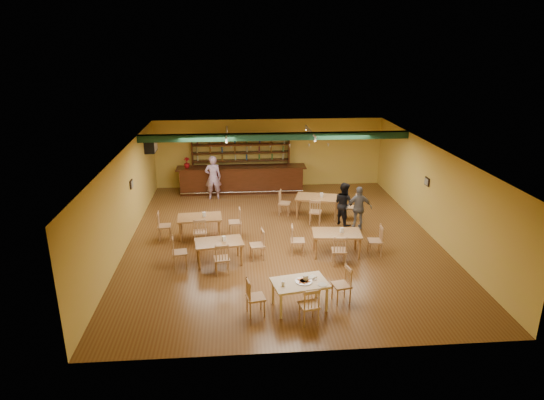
{
  "coord_description": "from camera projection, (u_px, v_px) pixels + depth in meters",
  "views": [
    {
      "loc": [
        -1.49,
        -14.28,
        6.26
      ],
      "look_at": [
        -0.3,
        0.6,
        1.15
      ],
      "focal_mm": 31.02,
      "sensor_mm": 36.0,
      "label": 1
    }
  ],
  "objects": [
    {
      "name": "pizza_server",
      "position": [
        309.0,
        280.0,
        11.42
      ],
      "size": [
        0.33,
        0.12,
        0.0
      ],
      "primitive_type": "cube",
      "rotation": [
        0.0,
        0.0,
        0.1
      ],
      "color": "silver",
      "rests_on": "pizza_tray"
    },
    {
      "name": "floor",
      "position": [
        282.0,
        238.0,
        15.61
      ],
      "size": [
        12.0,
        12.0,
        0.0
      ],
      "primitive_type": "plane",
      "color": "brown",
      "rests_on": "ground"
    },
    {
      "name": "track_rail_right",
      "position": [
        310.0,
        131.0,
        17.97
      ],
      "size": [
        0.05,
        2.5,
        0.05
      ],
      "primitive_type": "cube",
      "color": "silver",
      "rests_on": "ceiling"
    },
    {
      "name": "picture_right",
      "position": [
        427.0,
        182.0,
        15.9
      ],
      "size": [
        0.04,
        0.34,
        0.28
      ],
      "primitive_type": "cube",
      "color": "black",
      "rests_on": "wall_right"
    },
    {
      "name": "bar_counter",
      "position": [
        242.0,
        179.0,
        20.19
      ],
      "size": [
        5.49,
        0.85,
        1.13
      ],
      "primitive_type": "cube",
      "color": "#351A0A",
      "rests_on": "ground"
    },
    {
      "name": "near_table",
      "position": [
        300.0,
        295.0,
        11.47
      ],
      "size": [
        1.45,
        1.08,
        0.7
      ],
      "primitive_type": "cube",
      "rotation": [
        0.0,
        0.0,
        0.19
      ],
      "color": "beige",
      "rests_on": "ground"
    },
    {
      "name": "dining_table_c",
      "position": [
        219.0,
        252.0,
        13.78
      ],
      "size": [
        1.48,
        1.01,
        0.69
      ],
      "primitive_type": "cube",
      "rotation": [
        0.0,
        0.0,
        0.14
      ],
      "color": "brown",
      "rests_on": "ground"
    },
    {
      "name": "ceiling_beam",
      "position": [
        275.0,
        137.0,
        17.32
      ],
      "size": [
        10.0,
        0.3,
        0.25
      ],
      "primitive_type": "cube",
      "color": "#10321E",
      "rests_on": "ceiling"
    },
    {
      "name": "back_bar_hutch",
      "position": [
        241.0,
        163.0,
        20.6
      ],
      "size": [
        4.25,
        0.4,
        2.28
      ],
      "primitive_type": "cube",
      "color": "#351A0A",
      "rests_on": "ground"
    },
    {
      "name": "side_plate",
      "position": [
        322.0,
        285.0,
        11.22
      ],
      "size": [
        0.26,
        0.26,
        0.01
      ],
      "primitive_type": "cylinder",
      "rotation": [
        0.0,
        0.0,
        0.19
      ],
      "color": "white",
      "rests_on": "near_table"
    },
    {
      "name": "parmesan_shaker",
      "position": [
        283.0,
        283.0,
        11.18
      ],
      "size": [
        0.09,
        0.09,
        0.11
      ],
      "primitive_type": "cylinder",
      "rotation": [
        0.0,
        0.0,
        0.19
      ],
      "color": "#EAE5C6",
      "rests_on": "near_table"
    },
    {
      "name": "napkin_stack",
      "position": [
        312.0,
        277.0,
        11.56
      ],
      "size": [
        0.25,
        0.24,
        0.03
      ],
      "primitive_type": "cube",
      "rotation": [
        0.0,
        0.0,
        0.68
      ],
      "color": "white",
      "rests_on": "near_table"
    },
    {
      "name": "track_rail_left",
      "position": [
        227.0,
        132.0,
        17.73
      ],
      "size": [
        0.05,
        2.5,
        0.05
      ],
      "primitive_type": "cube",
      "color": "silver",
      "rests_on": "ceiling"
    },
    {
      "name": "dining_table_d",
      "position": [
        336.0,
        243.0,
        14.33
      ],
      "size": [
        1.53,
        1.0,
        0.73
      ],
      "primitive_type": "cube",
      "rotation": [
        0.0,
        0.0,
        -0.09
      ],
      "color": "brown",
      "rests_on": "ground"
    },
    {
      "name": "dining_table_a",
      "position": [
        200.0,
        227.0,
        15.62
      ],
      "size": [
        1.49,
        0.96,
        0.72
      ],
      "primitive_type": "cube",
      "rotation": [
        0.0,
        0.0,
        0.07
      ],
      "color": "brown",
      "rests_on": "ground"
    },
    {
      "name": "pizza_tray",
      "position": [
        304.0,
        281.0,
        11.36
      ],
      "size": [
        0.48,
        0.48,
        0.01
      ],
      "primitive_type": "cylinder",
      "rotation": [
        0.0,
        0.0,
        0.22
      ],
      "color": "silver",
      "rests_on": "near_table"
    },
    {
      "name": "ac_unit",
      "position": [
        151.0,
        145.0,
        18.45
      ],
      "size": [
        0.34,
        0.7,
        0.48
      ],
      "primitive_type": "cube",
      "color": "silver",
      "rests_on": "wall_left"
    },
    {
      "name": "patron_bar",
      "position": [
        213.0,
        177.0,
        19.21
      ],
      "size": [
        0.7,
        0.49,
        1.83
      ],
      "primitive_type": "imported",
      "rotation": [
        0.0,
        0.0,
        3.23
      ],
      "color": "purple",
      "rests_on": "ground"
    },
    {
      "name": "patron_right_a",
      "position": [
        344.0,
        204.0,
        16.58
      ],
      "size": [
        0.88,
        0.94,
        1.54
      ],
      "primitive_type": "imported",
      "rotation": [
        0.0,
        0.0,
        2.11
      ],
      "color": "black",
      "rests_on": "ground"
    },
    {
      "name": "dining_table_b",
      "position": [
        317.0,
        207.0,
        17.4
      ],
      "size": [
        1.75,
        1.31,
        0.78
      ],
      "primitive_type": "cube",
      "rotation": [
        0.0,
        0.0,
        -0.27
      ],
      "color": "brown",
      "rests_on": "ground"
    },
    {
      "name": "poinsettia",
      "position": [
        187.0,
        163.0,
        19.76
      ],
      "size": [
        0.32,
        0.32,
        0.44
      ],
      "primitive_type": "imported",
      "rotation": [
        0.0,
        0.0,
        0.35
      ],
      "color": "maroon",
      "rests_on": "bar_counter"
    },
    {
      "name": "patron_right_b",
      "position": [
        359.0,
        208.0,
        16.17
      ],
      "size": [
        0.91,
        0.4,
        1.52
      ],
      "primitive_type": "imported",
      "rotation": [
        0.0,
        0.0,
        3.11
      ],
      "color": "slate",
      "rests_on": "ground"
    },
    {
      "name": "picture_left",
      "position": [
        131.0,
        184.0,
        15.63
      ],
      "size": [
        0.04,
        0.34,
        0.28
      ],
      "primitive_type": "cube",
      "color": "black",
      "rests_on": "wall_left"
    }
  ]
}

